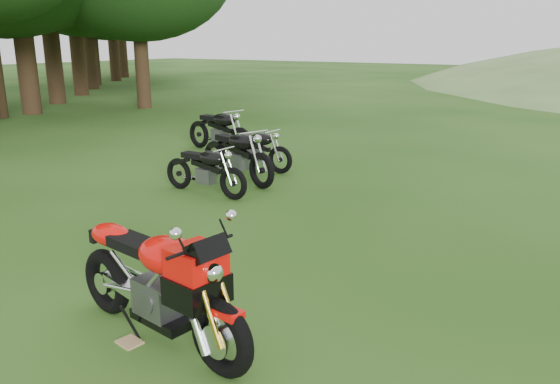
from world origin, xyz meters
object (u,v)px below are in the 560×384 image
Objects in this scene: vintage_moto_c at (237,153)px; vintage_moto_d at (219,129)px; vintage_moto_b at (255,148)px; plywood_board at (130,342)px; sport_motorcycle at (156,273)px; vintage_moto_a at (205,168)px.

vintage_moto_d is at bearing 152.41° from vintage_moto_c.
vintage_moto_b is at bearing -20.61° from vintage_moto_d.
vintage_moto_d reaches higher than plywood_board.
sport_motorcycle is 6.91m from vintage_moto_b.
vintage_moto_c is at bearing 128.09° from sport_motorcycle.
vintage_moto_d is (-5.21, 7.12, -0.10)m from sport_motorcycle.
vintage_moto_b is 0.84× the size of vintage_moto_c.
sport_motorcycle is 4.96m from vintage_moto_a.
vintage_moto_c reaches higher than vintage_moto_b.
vintage_moto_a reaches higher than plywood_board.
vintage_moto_b is at bearing 122.21° from vintage_moto_c.
plywood_board is 0.12× the size of vintage_moto_b.
plywood_board is at bearing -46.42° from vintage_moto_d.
plywood_board is at bearing -63.21° from vintage_moto_b.
sport_motorcycle is at bearing -61.04° from vintage_moto_b.
plywood_board is 0.12× the size of vintage_moto_a.
sport_motorcycle reaches higher than vintage_moto_a.
vintage_moto_c is (-3.05, 5.07, -0.10)m from sport_motorcycle.
vintage_moto_c is at bearing 118.44° from plywood_board.
vintage_moto_b is (-3.33, 6.05, -0.19)m from sport_motorcycle.
sport_motorcycle is 8.83m from vintage_moto_d.
vintage_moto_c is at bearing -34.34° from vintage_moto_d.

